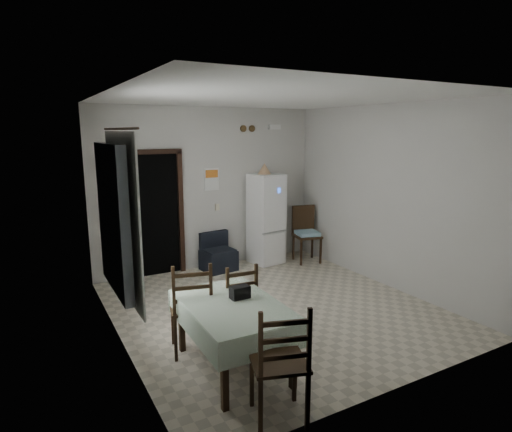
{
  "coord_description": "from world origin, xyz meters",
  "views": [
    {
      "loc": [
        -3.0,
        -4.88,
        2.48
      ],
      "look_at": [
        0.0,
        0.5,
        1.25
      ],
      "focal_mm": 30.0,
      "sensor_mm": 36.0,
      "label": 1
    }
  ],
  "objects_px": {
    "dining_table": "(233,336)",
    "dining_chair_far_right": "(237,300)",
    "fridge": "(266,219)",
    "dining_chair_far_left": "(191,306)",
    "dining_chair_near_head": "(279,360)",
    "navy_seat": "(218,252)",
    "corner_chair": "(307,235)"
  },
  "relations": [
    {
      "from": "corner_chair",
      "to": "dining_chair_far_left",
      "type": "bearing_deg",
      "value": -133.09
    },
    {
      "from": "corner_chair",
      "to": "dining_chair_near_head",
      "type": "bearing_deg",
      "value": -116.06
    },
    {
      "from": "dining_chair_near_head",
      "to": "dining_chair_far_right",
      "type": "bearing_deg",
      "value": -84.71
    },
    {
      "from": "dining_chair_far_left",
      "to": "dining_chair_far_right",
      "type": "bearing_deg",
      "value": -164.08
    },
    {
      "from": "dining_chair_far_left",
      "to": "navy_seat",
      "type": "bearing_deg",
      "value": -106.3
    },
    {
      "from": "corner_chair",
      "to": "fridge",
      "type": "bearing_deg",
      "value": 166.13
    },
    {
      "from": "fridge",
      "to": "corner_chair",
      "type": "relative_size",
      "value": 1.59
    },
    {
      "from": "dining_table",
      "to": "dining_chair_far_right",
      "type": "bearing_deg",
      "value": 61.17
    },
    {
      "from": "navy_seat",
      "to": "dining_chair_far_right",
      "type": "height_order",
      "value": "dining_chair_far_right"
    },
    {
      "from": "dining_chair_far_left",
      "to": "dining_chair_near_head",
      "type": "bearing_deg",
      "value": 113.05
    },
    {
      "from": "navy_seat",
      "to": "fridge",
      "type": "bearing_deg",
      "value": -6.33
    },
    {
      "from": "navy_seat",
      "to": "dining_chair_far_left",
      "type": "distance_m",
      "value": 2.89
    },
    {
      "from": "navy_seat",
      "to": "dining_chair_far_right",
      "type": "relative_size",
      "value": 0.7
    },
    {
      "from": "dining_table",
      "to": "corner_chair",
      "type": "bearing_deg",
      "value": 44.18
    },
    {
      "from": "dining_table",
      "to": "dining_chair_far_right",
      "type": "relative_size",
      "value": 1.45
    },
    {
      "from": "dining_table",
      "to": "dining_chair_far_left",
      "type": "xyz_separation_m",
      "value": [
        -0.24,
        0.57,
        0.18
      ]
    },
    {
      "from": "dining_chair_far_left",
      "to": "dining_chair_far_right",
      "type": "xyz_separation_m",
      "value": [
        0.59,
        0.02,
        -0.06
      ]
    },
    {
      "from": "fridge",
      "to": "dining_chair_near_head",
      "type": "height_order",
      "value": "fridge"
    },
    {
      "from": "dining_table",
      "to": "dining_chair_near_head",
      "type": "xyz_separation_m",
      "value": [
        -0.01,
        -0.91,
        0.18
      ]
    },
    {
      "from": "dining_chair_far_right",
      "to": "dining_chair_far_left",
      "type": "bearing_deg",
      "value": 7.6
    },
    {
      "from": "fridge",
      "to": "dining_chair_far_left",
      "type": "bearing_deg",
      "value": -141.82
    },
    {
      "from": "navy_seat",
      "to": "corner_chair",
      "type": "height_order",
      "value": "corner_chair"
    },
    {
      "from": "fridge",
      "to": "corner_chair",
      "type": "xyz_separation_m",
      "value": [
        0.7,
        -0.35,
        -0.31
      ]
    },
    {
      "from": "fridge",
      "to": "dining_table",
      "type": "height_order",
      "value": "fridge"
    },
    {
      "from": "dining_chair_far_right",
      "to": "dining_chair_near_head",
      "type": "distance_m",
      "value": 1.55
    },
    {
      "from": "fridge",
      "to": "navy_seat",
      "type": "xyz_separation_m",
      "value": [
        -1.0,
        0.0,
        -0.51
      ]
    },
    {
      "from": "corner_chair",
      "to": "dining_table",
      "type": "relative_size",
      "value": 0.76
    },
    {
      "from": "corner_chair",
      "to": "dining_chair_far_right",
      "type": "bearing_deg",
      "value": -127.69
    },
    {
      "from": "fridge",
      "to": "dining_chair_far_right",
      "type": "xyz_separation_m",
      "value": [
        -1.86,
        -2.47,
        -0.36
      ]
    },
    {
      "from": "fridge",
      "to": "dining_chair_near_head",
      "type": "xyz_separation_m",
      "value": [
        -2.21,
        -3.98,
        -0.3
      ]
    },
    {
      "from": "fridge",
      "to": "corner_chair",
      "type": "height_order",
      "value": "fridge"
    },
    {
      "from": "dining_table",
      "to": "dining_chair_near_head",
      "type": "bearing_deg",
      "value": -89.25
    }
  ]
}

